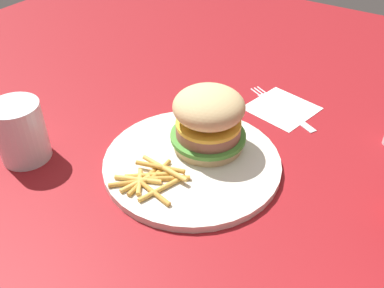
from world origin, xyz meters
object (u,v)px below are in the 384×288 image
drink_glass (21,134)px  plate (192,162)px  napkin (282,108)px  fork (281,107)px  fries_pile (151,179)px  sandwich (209,119)px

drink_glass → plate: bearing=-151.7°
napkin → fork: bearing=-27.5°
fries_pile → drink_glass: 0.22m
fries_pile → drink_glass: size_ratio=1.05×
plate → sandwich: size_ratio=2.29×
fries_pile → drink_glass: bearing=13.8°
plate → fork: bearing=-102.5°
sandwich → napkin: sandwich is taller
napkin → drink_glass: size_ratio=1.13×
plate → drink_glass: 0.27m
sandwich → fork: size_ratio=0.75×
fork → drink_glass: 0.46m
fries_pile → napkin: bearing=-103.8°
plate → napkin: (-0.05, -0.23, -0.01)m
fries_pile → fork: bearing=-103.5°
plate → napkin: size_ratio=2.50×
plate → drink_glass: (0.23, 0.13, 0.04)m
sandwich → drink_glass: 0.29m
fries_pile → napkin: fries_pile is taller
fries_pile → napkin: 0.31m
drink_glass → fries_pile: bearing=-166.2°
drink_glass → sandwich: bearing=-144.2°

